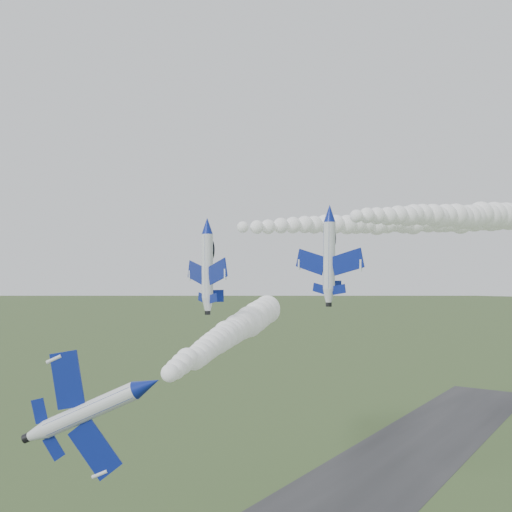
% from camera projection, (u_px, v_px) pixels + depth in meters
% --- Properties ---
extents(jet_lead, '(7.65, 13.42, 10.66)m').
position_uv_depth(jet_lead, '(147.00, 385.00, 49.85)').
color(jet_lead, silver).
extents(smoke_trail_jet_lead, '(31.70, 60.73, 5.25)m').
position_uv_depth(smoke_trail_jet_lead, '(236.00, 330.00, 85.12)').
color(smoke_trail_jet_lead, white).
extents(jet_pair_left, '(11.99, 13.71, 3.55)m').
position_uv_depth(jet_pair_left, '(207.00, 225.00, 84.21)').
color(jet_pair_left, silver).
extents(smoke_trail_jet_pair_left, '(31.36, 64.62, 5.23)m').
position_uv_depth(smoke_trail_jet_pair_left, '(390.00, 223.00, 104.39)').
color(smoke_trail_jet_pair_left, white).
extents(jet_pair_right, '(11.11, 13.01, 3.23)m').
position_uv_depth(jet_pair_right, '(329.00, 213.00, 73.05)').
color(jet_pair_right, silver).
extents(smoke_trail_jet_pair_right, '(21.24, 69.58, 5.81)m').
position_uv_depth(smoke_trail_jet_pair_right, '(471.00, 215.00, 98.72)').
color(smoke_trail_jet_pair_right, white).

